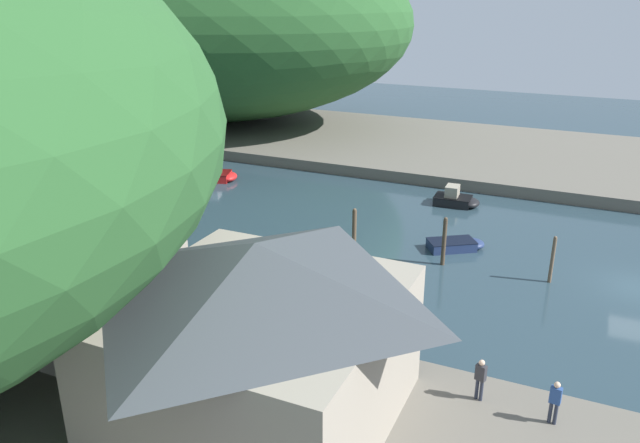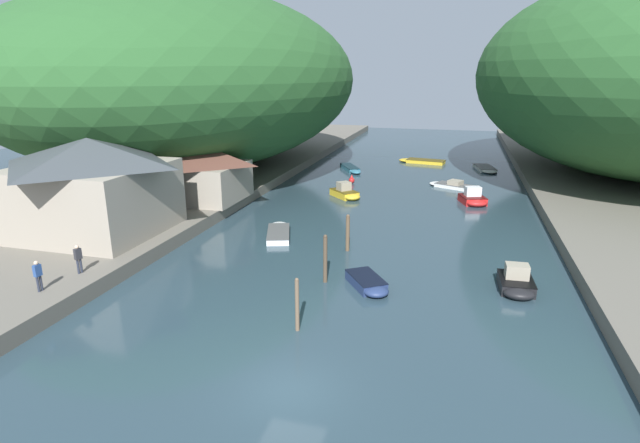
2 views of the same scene
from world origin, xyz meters
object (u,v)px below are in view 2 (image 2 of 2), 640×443
at_px(boat_cabin_cruiser, 450,185).
at_px(boat_navy_launch, 517,284).
at_px(boathouse_shed, 199,170).
at_px(person_on_quay, 38,274).
at_px(boat_mid_channel, 369,284).
at_px(person_by_boathouse, 78,257).
at_px(boat_far_right_bank, 351,169).
at_px(boat_moored_right, 279,232).
at_px(boat_far_upstream, 420,161).
at_px(channel_buoy_near, 352,180).
at_px(waterfront_building, 92,184).
at_px(boat_yellow_tender, 346,193).
at_px(boat_white_cruiser, 474,199).
at_px(boat_small_dinghy, 486,169).

relative_size(boat_cabin_cruiser, boat_navy_launch, 1.50).
relative_size(boathouse_shed, boat_cabin_cruiser, 1.58).
bearing_deg(person_on_quay, boat_navy_launch, -62.70).
xyz_separation_m(boathouse_shed, boat_cabin_cruiser, (21.47, 15.10, -3.30)).
relative_size(boat_mid_channel, person_on_quay, 2.21).
distance_m(person_on_quay, person_by_boathouse, 2.61).
xyz_separation_m(boat_far_right_bank, person_by_boathouse, (-7.56, -38.73, 1.68)).
bearing_deg(boat_moored_right, boat_mid_channel, -62.19).
height_order(boathouse_shed, boat_far_upstream, boathouse_shed).
relative_size(boathouse_shed, person_on_quay, 4.72).
distance_m(boat_navy_launch, channel_buoy_near, 29.51).
height_order(waterfront_building, boat_yellow_tender, waterfront_building).
bearing_deg(boathouse_shed, boat_far_upstream, 59.84).
bearing_deg(boat_navy_launch, person_on_quay, 17.43).
xyz_separation_m(boat_yellow_tender, person_by_boathouse, (-9.93, -25.06, 1.47)).
xyz_separation_m(boat_cabin_cruiser, person_by_boathouse, (-19.73, -32.53, 1.67)).
height_order(waterfront_building, boat_white_cruiser, waterfront_building).
bearing_deg(channel_buoy_near, boat_cabin_cruiser, 4.54).
distance_m(boathouse_shed, boat_mid_channel, 22.22).
height_order(boat_moored_right, channel_buoy_near, channel_buoy_near).
bearing_deg(boathouse_shed, person_on_quay, -85.82).
xyz_separation_m(boat_white_cruiser, boat_navy_launch, (1.98, -19.61, -0.03)).
bearing_deg(boat_far_upstream, boat_white_cruiser, -153.49).
bearing_deg(boat_far_upstream, waterfront_building, 163.15).
bearing_deg(boat_cabin_cruiser, boathouse_shed, 150.80).
distance_m(boathouse_shed, boat_far_upstream, 34.31).
relative_size(waterfront_building, boat_far_right_bank, 1.70).
xyz_separation_m(boat_far_upstream, boat_yellow_tender, (-5.49, -21.90, 0.23)).
bearing_deg(boat_moored_right, boathouse_shed, 132.63).
bearing_deg(boat_small_dinghy, channel_buoy_near, 26.19).
distance_m(boat_white_cruiser, channel_buoy_near, 14.19).
height_order(boat_mid_channel, boat_far_right_bank, boat_mid_channel).
xyz_separation_m(boat_navy_launch, boat_yellow_tender, (-14.07, 18.83, 0.01)).
xyz_separation_m(boathouse_shed, boat_moored_right, (9.22, -5.09, -3.33)).
bearing_deg(boat_white_cruiser, person_by_boathouse, 30.81).
distance_m(boat_moored_right, boat_small_dinghy, 35.19).
bearing_deg(boat_yellow_tender, boathouse_shed, -10.53).
distance_m(boathouse_shed, boat_white_cruiser, 25.38).
distance_m(boat_white_cruiser, boat_moored_right, 19.84).
height_order(boat_small_dinghy, boat_navy_launch, boat_navy_launch).
distance_m(waterfront_building, boat_white_cruiser, 32.62).
relative_size(waterfront_building, boat_small_dinghy, 1.74).
height_order(boat_mid_channel, boat_yellow_tender, boat_yellow_tender).
bearing_deg(boat_cabin_cruiser, boat_far_upstream, 42.32).
distance_m(boat_moored_right, person_by_boathouse, 14.53).
relative_size(boat_mid_channel, boat_moored_right, 0.70).
relative_size(boat_mid_channel, boat_cabin_cruiser, 0.74).
xyz_separation_m(boat_yellow_tender, person_on_quay, (-10.21, -27.66, 1.47)).
bearing_deg(boat_mid_channel, person_on_quay, -11.05).
relative_size(boat_mid_channel, channel_buoy_near, 3.84).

